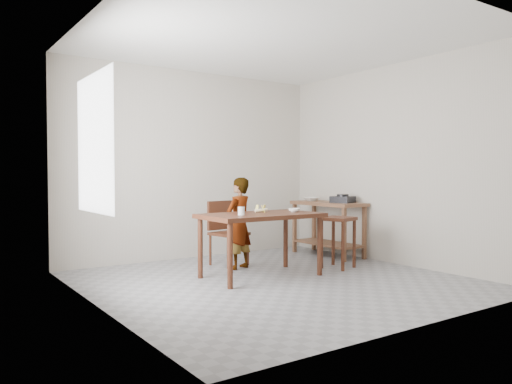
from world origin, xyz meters
TOP-DOWN VIEW (x-y plane):
  - floor at (0.00, 0.00)m, footprint 4.00×4.00m
  - ceiling at (0.00, 0.00)m, footprint 4.00×4.00m
  - wall_back at (0.00, 2.02)m, footprint 4.00×0.04m
  - wall_front at (0.00, -2.02)m, footprint 4.00×0.04m
  - wall_left at (-2.02, 0.00)m, footprint 0.04×4.00m
  - wall_right at (2.02, 0.00)m, footprint 0.04×4.00m
  - window_pane at (-1.97, 0.20)m, footprint 0.02×1.10m
  - dining_table at (0.00, 0.30)m, footprint 1.40×0.80m
  - prep_counter at (1.72, 1.00)m, footprint 0.50×1.20m
  - child at (0.06, 0.88)m, footprint 0.50×0.41m
  - dining_chair at (0.09, 1.16)m, footprint 0.48×0.48m
  - stool at (1.14, 0.19)m, footprint 0.47×0.47m
  - glass_tumbler at (-0.32, 0.23)m, footprint 0.08×0.08m
  - small_bowl at (0.47, 0.25)m, footprint 0.17×0.17m
  - banana at (0.10, 0.44)m, footprint 0.21×0.17m
  - serving_bowl at (1.71, 1.37)m, footprint 0.25×0.25m
  - gas_burner at (1.75, 0.72)m, footprint 0.36×0.36m

SIDE VIEW (x-z plane):
  - floor at x=0.00m, z-range -0.04..0.00m
  - stool at x=1.14m, z-range 0.00..0.66m
  - dining_table at x=0.00m, z-range 0.00..0.75m
  - prep_counter at x=1.72m, z-range 0.00..0.80m
  - dining_chair at x=0.09m, z-range 0.00..0.85m
  - child at x=0.06m, z-range 0.00..1.17m
  - small_bowl at x=0.47m, z-range 0.75..0.80m
  - banana at x=0.10m, z-range 0.75..0.81m
  - glass_tumbler at x=-0.32m, z-range 0.75..0.85m
  - serving_bowl at x=1.71m, z-range 0.80..0.85m
  - gas_burner at x=1.75m, z-range 0.80..0.89m
  - wall_back at x=0.00m, z-range 0.00..2.70m
  - wall_front at x=0.00m, z-range 0.00..2.70m
  - wall_left at x=-2.02m, z-range 0.00..2.70m
  - wall_right at x=2.02m, z-range 0.00..2.70m
  - window_pane at x=-1.97m, z-range 0.85..2.15m
  - ceiling at x=0.00m, z-range 2.70..2.74m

